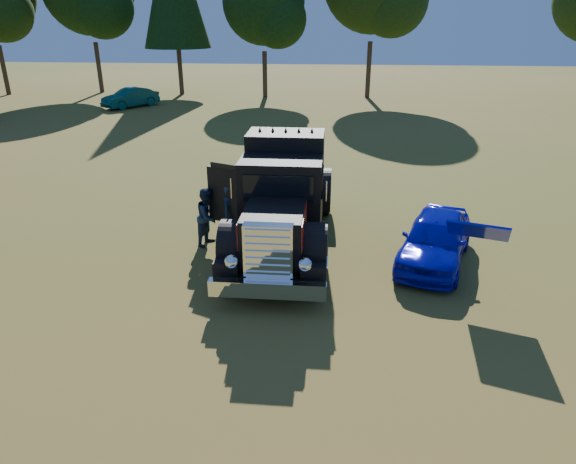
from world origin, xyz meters
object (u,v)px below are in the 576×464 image
Objects in this scene: diamond_t_truck at (283,204)px; spectator_far at (208,217)px; spectator_near at (232,215)px; distant_teal_car at (130,98)px; hotrod_coupe at (436,239)px.

spectator_far is (-2.06, 0.10, -0.47)m from diamond_t_truck.
distant_teal_car is (-11.55, 22.58, -0.24)m from spectator_near.
hotrod_coupe is at bearing -7.50° from diamond_t_truck.
hotrod_coupe is (3.96, -0.52, -0.62)m from diamond_t_truck.
hotrod_coupe is at bearing -19.01° from distant_teal_car.
diamond_t_truck is 4.05m from hotrod_coupe.
diamond_t_truck is 4.44× the size of spectator_far.
diamond_t_truck reaches higher than spectator_near.
spectator_far is 25.02m from distant_teal_car.
hotrod_coupe is 28.67m from distant_teal_car.
diamond_t_truck is 26.08m from distant_teal_car.
spectator_near is 25.36m from distant_teal_car.
diamond_t_truck is 1.45m from spectator_near.
distant_teal_car is at bearing 45.82° from spectator_far.
spectator_far is at bearing 174.10° from hotrod_coupe.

